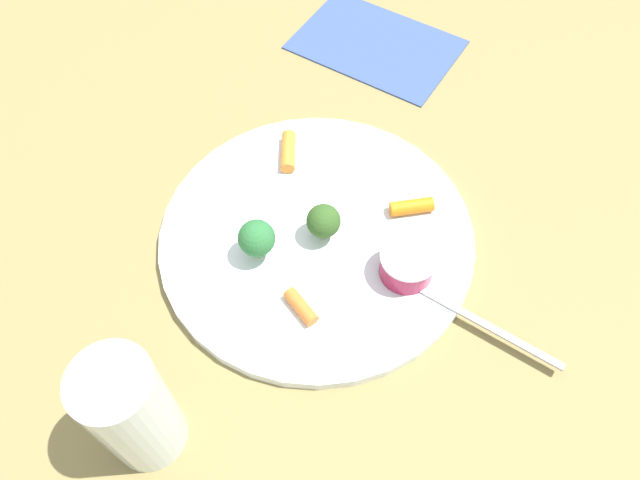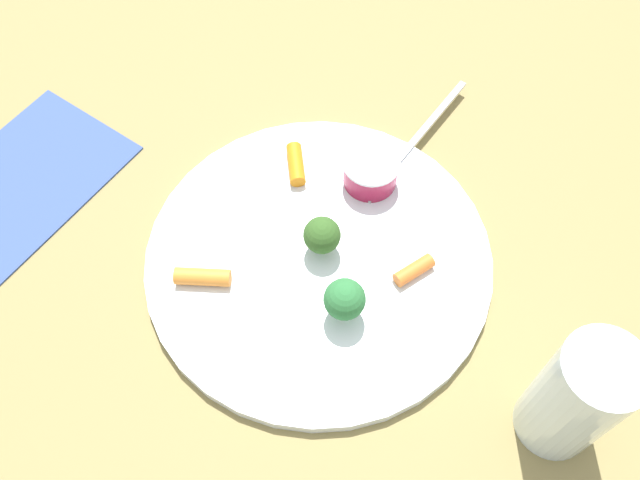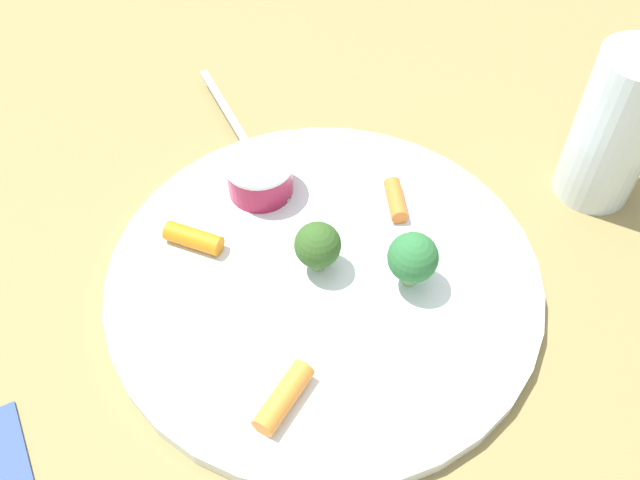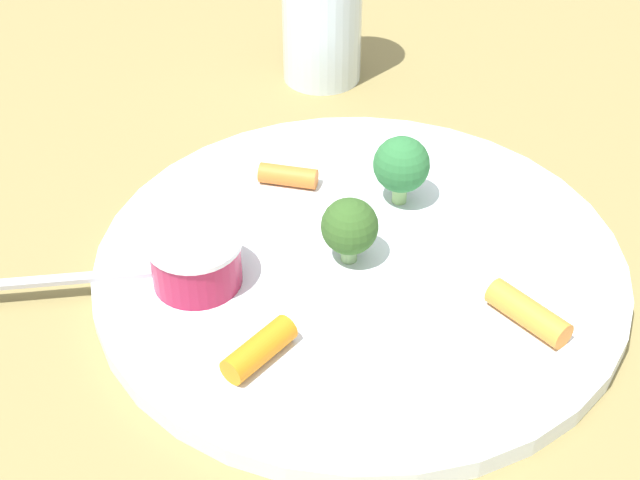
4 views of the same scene
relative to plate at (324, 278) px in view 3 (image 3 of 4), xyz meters
name	(u,v)px [view 3 (image 3 of 4)]	position (x,y,z in m)	size (l,w,h in m)	color
ground_plane	(324,283)	(0.00, 0.00, -0.01)	(2.40, 2.40, 0.00)	olive
plate	(324,278)	(0.00, 0.00, 0.00)	(0.31, 0.31, 0.01)	white
sauce_cup	(260,177)	(-0.09, 0.01, 0.02)	(0.05, 0.05, 0.03)	#9A1B3D
broccoli_floret_0	(413,258)	(0.04, 0.04, 0.03)	(0.03, 0.03, 0.05)	#91BC6F
broccoli_floret_1	(316,246)	(-0.01, 0.00, 0.03)	(0.03, 0.03, 0.04)	#82AB6B
carrot_stick_0	(396,200)	(-0.02, 0.08, 0.01)	(0.01, 0.01, 0.04)	orange
carrot_stick_1	(284,397)	(0.06, -0.08, 0.01)	(0.02, 0.02, 0.05)	orange
carrot_stick_2	(193,238)	(-0.08, -0.06, 0.01)	(0.01, 0.01, 0.04)	orange
fork	(241,134)	(-0.16, 0.03, 0.01)	(0.18, 0.05, 0.00)	#B2B2B9
drinking_glass	(615,129)	(0.06, 0.23, 0.06)	(0.06, 0.06, 0.13)	silver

